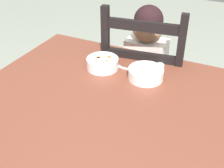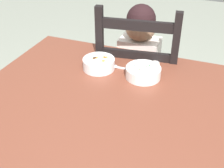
# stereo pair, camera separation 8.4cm
# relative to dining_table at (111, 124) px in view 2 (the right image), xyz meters

# --- Properties ---
(dining_table) EXTENTS (1.19, 1.01, 0.73)m
(dining_table) POSITION_rel_dining_table_xyz_m (0.00, 0.00, 0.00)
(dining_table) COLOR brown
(dining_table) RESTS_ON ground
(dining_chair) EXTENTS (0.47, 0.47, 0.99)m
(dining_chair) POSITION_rel_dining_table_xyz_m (-0.04, 0.55, -0.16)
(dining_chair) COLOR black
(dining_chair) RESTS_ON ground
(child_figure) EXTENTS (0.32, 0.31, 0.96)m
(child_figure) POSITION_rel_dining_table_xyz_m (-0.05, 0.55, 0.00)
(child_figure) COLOR white
(child_figure) RESTS_ON ground
(bowl_of_peas) EXTENTS (0.16, 0.16, 0.05)m
(bowl_of_peas) POSITION_rel_dining_table_xyz_m (0.06, 0.25, 0.13)
(bowl_of_peas) COLOR white
(bowl_of_peas) RESTS_ON dining_table
(bowl_of_carrots) EXTENTS (0.15, 0.15, 0.05)m
(bowl_of_carrots) POSITION_rel_dining_table_xyz_m (-0.16, 0.25, 0.13)
(bowl_of_carrots) COLOR white
(bowl_of_carrots) RESTS_ON dining_table
(spoon) EXTENTS (0.14, 0.03, 0.01)m
(spoon) POSITION_rel_dining_table_xyz_m (-0.08, 0.29, 0.10)
(spoon) COLOR silver
(spoon) RESTS_ON dining_table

